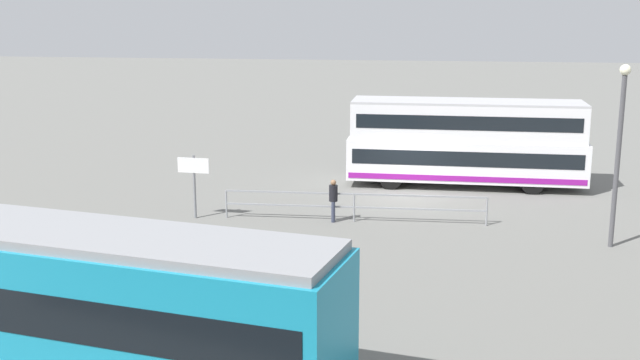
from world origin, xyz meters
The scene contains 7 objects.
ground_plane centered at (0.00, 0.00, 0.00)m, with size 160.00×160.00×0.00m, color slate.
double_decker_bus centered at (-2.41, -2.54, 1.94)m, with size 10.29×2.71×3.80m.
tram_yellow centered at (7.08, 17.30, 1.79)m, with size 13.41×4.97×3.44m.
pedestrian_near_railing centered at (2.60, 4.09, 0.91)m, with size 0.35×0.36×1.59m.
pedestrian_railing centered at (1.83, 4.00, 0.75)m, with size 9.74×0.36×1.08m.
info_sign centered at (7.82, 4.39, 1.70)m, with size 1.23×0.16×2.42m.
street_lamp centered at (-6.96, 5.80, 3.59)m, with size 0.36×0.36×6.05m.
Camera 1 is at (-0.97, 31.93, 7.95)m, focal length 43.92 mm.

